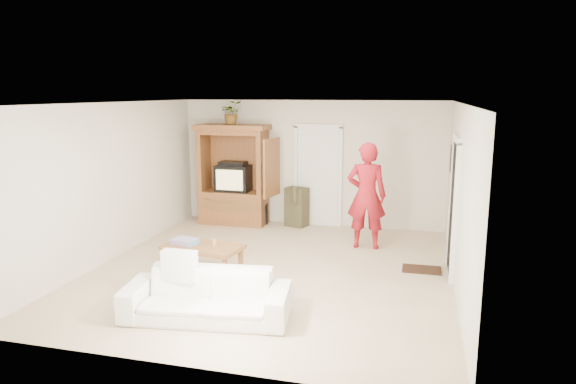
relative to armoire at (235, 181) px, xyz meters
name	(u,v)px	position (x,y,z in m)	size (l,w,h in m)	color
floor	(271,270)	(1.58, -2.66, -0.91)	(6.00, 6.00, 0.00)	tan
ceiling	(270,103)	(1.58, -2.66, 1.69)	(6.00, 6.00, 0.00)	white
wall_back	(311,163)	(1.58, 0.34, 0.39)	(5.50, 5.50, 0.00)	silver
wall_front	(184,245)	(1.58, -5.66, 0.39)	(5.50, 5.50, 0.00)	silver
wall_left	(112,182)	(-1.17, -2.66, 0.39)	(6.00, 6.00, 0.00)	silver
wall_right	(459,198)	(4.33, -2.66, 0.39)	(6.00, 6.00, 0.00)	silver
armoire	(235,181)	(0.00, 0.00, 0.00)	(1.82, 1.14, 2.10)	#9C5A30
door_back	(318,177)	(1.73, 0.31, 0.11)	(0.85, 0.05, 2.04)	white
doorway_right	(454,209)	(4.30, -2.06, 0.11)	(0.05, 0.90, 2.04)	black
framed_picture	(452,160)	(4.31, -0.76, 0.69)	(0.03, 0.60, 0.48)	black
doormat	(422,269)	(3.88, -2.06, -0.90)	(0.60, 0.40, 0.02)	#382316
plant	(232,113)	(-0.02, -0.03, 1.43)	(0.44, 0.38, 0.49)	#4C7238
man	(366,196)	(2.88, -1.07, 0.05)	(0.70, 0.46, 1.91)	#A81621
sofa	(207,296)	(1.30, -4.54, -0.61)	(2.03, 0.79, 0.59)	white
coffee_table	(203,249)	(0.59, -3.03, -0.52)	(1.27, 0.82, 0.44)	brown
towel	(185,241)	(0.29, -3.03, -0.43)	(0.38, 0.28, 0.08)	#DC4986
candle	(214,242)	(0.75, -2.97, -0.42)	(0.08, 0.08, 0.10)	tan
backpack_black	(260,214)	(0.53, 0.06, -0.70)	(0.34, 0.20, 0.42)	black
backpack_olive	(297,207)	(1.33, 0.09, -0.50)	(0.43, 0.32, 0.82)	#47442B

